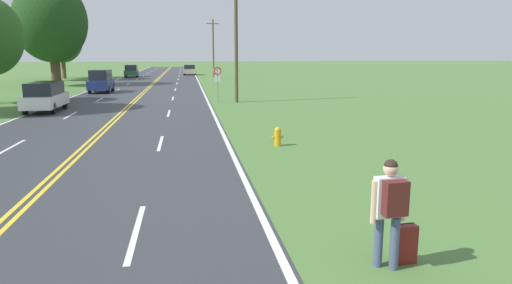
{
  "coord_description": "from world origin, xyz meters",
  "views": [
    {
      "loc": [
        3.75,
        -1.11,
        3.41
      ],
      "look_at": [
        5.43,
        9.86,
        1.25
      ],
      "focal_mm": 32.0,
      "sensor_mm": 36.0,
      "label": 1
    }
  ],
  "objects_px": {
    "car_white_suv_mid_near": "(45,96)",
    "car_champagne_hatchback_distant": "(190,70)",
    "suitcase": "(404,245)",
    "tree_right_cluster": "(50,21)",
    "traffic_sign": "(217,75)",
    "hitchhiker_person": "(390,203)",
    "car_dark_blue_suv_mid_far": "(101,81)",
    "car_dark_green_van_receding": "(131,71)",
    "tree_far_back": "(61,39)",
    "fire_hydrant": "(278,136)",
    "tree_behind_sign": "(55,31)"
  },
  "relations": [
    {
      "from": "fire_hydrant",
      "to": "car_dark_blue_suv_mid_far",
      "type": "relative_size",
      "value": 0.18
    },
    {
      "from": "tree_behind_sign",
      "to": "traffic_sign",
      "type": "bearing_deg",
      "value": -58.3
    },
    {
      "from": "suitcase",
      "to": "tree_right_cluster",
      "type": "relative_size",
      "value": 0.06
    },
    {
      "from": "car_white_suv_mid_near",
      "to": "tree_behind_sign",
      "type": "bearing_deg",
      "value": 12.35
    },
    {
      "from": "traffic_sign",
      "to": "tree_right_cluster",
      "type": "relative_size",
      "value": 0.23
    },
    {
      "from": "car_dark_blue_suv_mid_far",
      "to": "car_dark_green_van_receding",
      "type": "height_order",
      "value": "car_dark_blue_suv_mid_far"
    },
    {
      "from": "fire_hydrant",
      "to": "traffic_sign",
      "type": "distance_m",
      "value": 15.99
    },
    {
      "from": "tree_behind_sign",
      "to": "car_white_suv_mid_near",
      "type": "height_order",
      "value": "tree_behind_sign"
    },
    {
      "from": "traffic_sign",
      "to": "suitcase",
      "type": "bearing_deg",
      "value": -87.16
    },
    {
      "from": "tree_right_cluster",
      "to": "hitchhiker_person",
      "type": "bearing_deg",
      "value": -69.47
    },
    {
      "from": "fire_hydrant",
      "to": "tree_behind_sign",
      "type": "height_order",
      "value": "tree_behind_sign"
    },
    {
      "from": "hitchhiker_person",
      "to": "car_dark_blue_suv_mid_far",
      "type": "distance_m",
      "value": 37.31
    },
    {
      "from": "traffic_sign",
      "to": "car_dark_blue_suv_mid_far",
      "type": "xyz_separation_m",
      "value": [
        -9.65,
        9.86,
        -0.86
      ]
    },
    {
      "from": "hitchhiker_person",
      "to": "fire_hydrant",
      "type": "relative_size",
      "value": 2.52
    },
    {
      "from": "traffic_sign",
      "to": "car_champagne_hatchback_distant",
      "type": "bearing_deg",
      "value": 92.06
    },
    {
      "from": "suitcase",
      "to": "car_champagne_hatchback_distant",
      "type": "height_order",
      "value": "car_champagne_hatchback_distant"
    },
    {
      "from": "traffic_sign",
      "to": "car_dark_blue_suv_mid_far",
      "type": "relative_size",
      "value": 0.64
    },
    {
      "from": "tree_behind_sign",
      "to": "car_champagne_hatchback_distant",
      "type": "bearing_deg",
      "value": 38.41
    },
    {
      "from": "fire_hydrant",
      "to": "tree_far_back",
      "type": "bearing_deg",
      "value": 111.54
    },
    {
      "from": "tree_right_cluster",
      "to": "tree_far_back",
      "type": "bearing_deg",
      "value": 100.75
    },
    {
      "from": "hitchhiker_person",
      "to": "traffic_sign",
      "type": "height_order",
      "value": "traffic_sign"
    },
    {
      "from": "car_white_suv_mid_near",
      "to": "car_dark_green_van_receding",
      "type": "bearing_deg",
      "value": -1.49
    },
    {
      "from": "car_dark_blue_suv_mid_far",
      "to": "car_dark_green_van_receding",
      "type": "relative_size",
      "value": 0.91
    },
    {
      "from": "tree_behind_sign",
      "to": "car_dark_blue_suv_mid_far",
      "type": "xyz_separation_m",
      "value": [
        8.73,
        -19.9,
        -5.21
      ]
    },
    {
      "from": "hitchhiker_person",
      "to": "car_dark_blue_suv_mid_far",
      "type": "height_order",
      "value": "car_dark_blue_suv_mid_far"
    },
    {
      "from": "hitchhiker_person",
      "to": "car_white_suv_mid_near",
      "type": "height_order",
      "value": "hitchhiker_person"
    },
    {
      "from": "hitchhiker_person",
      "to": "car_white_suv_mid_near",
      "type": "bearing_deg",
      "value": 22.11
    },
    {
      "from": "car_champagne_hatchback_distant",
      "to": "tree_right_cluster",
      "type": "bearing_deg",
      "value": -29.31
    },
    {
      "from": "car_dark_blue_suv_mid_far",
      "to": "car_dark_green_van_receding",
      "type": "xyz_separation_m",
      "value": [
        -0.45,
        27.48,
        -0.12
      ]
    },
    {
      "from": "hitchhiker_person",
      "to": "car_champagne_hatchback_distant",
      "type": "bearing_deg",
      "value": -2.97
    },
    {
      "from": "hitchhiker_person",
      "to": "car_dark_blue_suv_mid_far",
      "type": "xyz_separation_m",
      "value": [
        -10.57,
        35.78,
        -0.07
      ]
    },
    {
      "from": "tree_behind_sign",
      "to": "tree_far_back",
      "type": "xyz_separation_m",
      "value": [
        -0.6,
        5.33,
        -0.88
      ]
    },
    {
      "from": "car_dark_blue_suv_mid_far",
      "to": "car_champagne_hatchback_distant",
      "type": "height_order",
      "value": "car_dark_blue_suv_mid_far"
    },
    {
      "from": "fire_hydrant",
      "to": "car_white_suv_mid_near",
      "type": "relative_size",
      "value": 0.16
    },
    {
      "from": "tree_behind_sign",
      "to": "car_dark_blue_suv_mid_far",
      "type": "height_order",
      "value": "tree_behind_sign"
    },
    {
      "from": "suitcase",
      "to": "tree_right_cluster",
      "type": "height_order",
      "value": "tree_right_cluster"
    },
    {
      "from": "traffic_sign",
      "to": "car_dark_blue_suv_mid_far",
      "type": "distance_m",
      "value": 13.82
    },
    {
      "from": "tree_right_cluster",
      "to": "car_white_suv_mid_near",
      "type": "bearing_deg",
      "value": -76.59
    },
    {
      "from": "fire_hydrant",
      "to": "tree_right_cluster",
      "type": "bearing_deg",
      "value": 116.05
    },
    {
      "from": "hitchhiker_person",
      "to": "car_white_suv_mid_near",
      "type": "relative_size",
      "value": 0.4
    },
    {
      "from": "fire_hydrant",
      "to": "car_champagne_hatchback_distant",
      "type": "distance_m",
      "value": 59.03
    },
    {
      "from": "suitcase",
      "to": "traffic_sign",
      "type": "height_order",
      "value": "traffic_sign"
    },
    {
      "from": "tree_far_back",
      "to": "car_champagne_hatchback_distant",
      "type": "height_order",
      "value": "tree_far_back"
    },
    {
      "from": "hitchhiker_person",
      "to": "fire_hydrant",
      "type": "distance_m",
      "value": 10.08
    },
    {
      "from": "car_white_suv_mid_near",
      "to": "car_champagne_hatchback_distant",
      "type": "xyz_separation_m",
      "value": [
        8.97,
        46.69,
        -0.06
      ]
    },
    {
      "from": "tree_behind_sign",
      "to": "car_champagne_hatchback_distant",
      "type": "distance_m",
      "value": 22.14
    },
    {
      "from": "tree_behind_sign",
      "to": "car_white_suv_mid_near",
      "type": "bearing_deg",
      "value": -76.75
    },
    {
      "from": "suitcase",
      "to": "traffic_sign",
      "type": "bearing_deg",
      "value": -2.18
    },
    {
      "from": "hitchhiker_person",
      "to": "suitcase",
      "type": "xyz_separation_m",
      "value": [
        0.36,
        0.15,
        -0.78
      ]
    },
    {
      "from": "tree_far_back",
      "to": "traffic_sign",
      "type": "bearing_deg",
      "value": -61.6
    }
  ]
}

